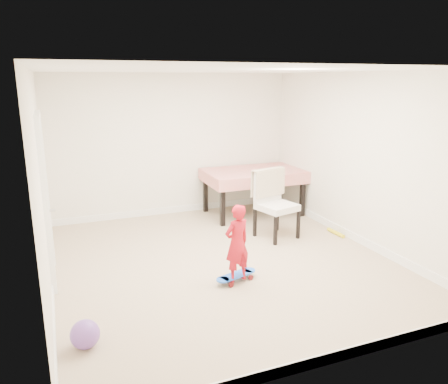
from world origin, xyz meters
name	(u,v)px	position (x,y,z in m)	size (l,w,h in m)	color
ground	(223,261)	(0.00, 0.00, 0.00)	(5.00, 5.00, 0.00)	tan
ceiling	(223,72)	(0.00, 0.00, 2.58)	(4.50, 5.00, 0.04)	white
wall_back	(173,145)	(0.00, 2.48, 1.30)	(4.50, 0.04, 2.60)	silver
wall_front	(333,228)	(0.00, -2.48, 1.30)	(4.50, 0.04, 2.60)	silver
wall_left	(43,186)	(-2.23, 0.00, 1.30)	(0.04, 5.00, 2.60)	silver
wall_right	(359,160)	(2.23, 0.00, 1.30)	(0.04, 5.00, 2.60)	silver
door	(46,202)	(-2.22, 0.30, 1.02)	(0.10, 0.94, 2.11)	white
baseboard_back	(175,209)	(0.00, 2.49, 0.06)	(4.50, 0.02, 0.12)	white
baseboard_front	(325,359)	(0.00, -2.49, 0.06)	(4.50, 0.02, 0.12)	white
baseboard_left	(53,284)	(-2.24, 0.00, 0.06)	(0.02, 5.00, 0.12)	white
baseboard_right	(353,236)	(2.24, 0.00, 0.06)	(0.02, 5.00, 0.12)	white
dining_table	(253,192)	(1.36, 1.88, 0.42)	(1.79, 1.12, 0.84)	#B6090F
dining_chair	(277,205)	(1.16, 0.57, 0.55)	(0.60, 0.68, 1.10)	white
skateboard	(236,278)	(-0.07, -0.64, 0.04)	(0.60, 0.22, 0.09)	blue
child	(237,246)	(-0.08, -0.69, 0.50)	(0.36, 0.24, 0.99)	red
balloon	(85,334)	(-1.97, -1.41, 0.14)	(0.28, 0.28, 0.28)	#6F44A4
foam_toy	(336,233)	(2.14, 0.32, 0.03)	(0.06, 0.06, 0.40)	yellow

